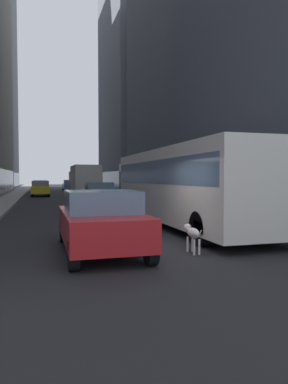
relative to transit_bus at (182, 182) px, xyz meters
The scene contains 16 objects.
ground_plane 31.23m from the transit_bus, 95.15° to the left, with size 120.00×120.00×0.00m, color #232326.
sidewalk_left 32.24m from the transit_bus, 105.31° to the left, with size 2.40×110.00×0.15m, color gray.
sidewalk_right 31.24m from the transit_bus, 84.66° to the left, with size 2.40×110.00×0.15m, color gray.
building_right_mid 23.81m from the transit_bus, 64.95° to the left, with size 9.78×16.06×24.09m.
building_right_far 41.90m from the transit_bus, 76.63° to the left, with size 10.30×17.59×32.45m.
transit_bus is the anchor object (origin of this frame).
car_black_suv 33.39m from the transit_bus, 99.66° to the left, with size 1.83×4.75×1.62m.
car_blue_hatchback 39.58m from the transit_bus, 92.32° to the left, with size 1.71×4.38×1.62m.
car_grey_wagon 30.20m from the transit_bus, 90.00° to the left, with size 1.88×4.04×1.62m.
car_red_coupe 5.88m from the transit_bus, 133.55° to the right, with size 1.91×4.33×1.62m.
car_white_van 11.63m from the transit_bus, 97.94° to the left, with size 1.94×4.04×1.62m.
car_yellow_taxi 25.85m from the transit_bus, 102.52° to the left, with size 1.84×4.41×1.62m.
box_truck 20.29m from the transit_bus, 94.52° to the left, with size 2.30×7.50×3.05m.
dalmatian_dog 5.38m from the transit_bus, 109.27° to the right, with size 0.22×0.96×0.72m.
pedestrian_with_handbag 6.62m from the transit_bus, 65.13° to the left, with size 0.45×0.34×1.69m.
traffic_light_near 2.57m from the transit_bus, 32.45° to the right, with size 0.24×0.41×3.40m.
Camera 1 is at (-2.67, -9.38, 1.96)m, focal length 33.03 mm.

